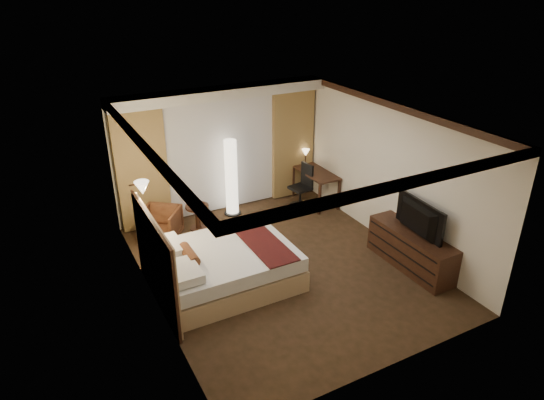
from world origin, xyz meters
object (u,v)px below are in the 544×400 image
dresser (411,250)px  television (414,216)px  armchair (160,223)px  side_table (198,217)px  bed (225,266)px  floor_lamp (231,178)px  desk (315,187)px  office_chair (300,186)px

dresser → television: television is taller
armchair → side_table: (0.78, 0.05, -0.09)m
bed → television: television is taller
armchair → television: (3.57, -3.03, 0.66)m
side_table → floor_lamp: (0.90, 0.31, 0.58)m
armchair → floor_lamp: floor_lamp is taller
bed → floor_lamp: size_ratio=1.33×
armchair → floor_lamp: (1.67, 0.36, 0.48)m
bed → television: bearing=-19.2°
desk → television: 3.09m
office_chair → television: 3.05m
desk → dresser: size_ratio=0.69×
dresser → floor_lamp: bearing=119.7°
bed → office_chair: office_chair is taller
bed → dresser: size_ratio=1.27×
office_chair → armchair: bearing=170.9°
armchair → office_chair: office_chair is taller
floor_lamp → desk: 1.97m
bed → side_table: (0.25, 2.01, -0.06)m
desk → dresser: 3.02m
office_chair → bed: bearing=-151.7°
armchair → office_chair: bearing=36.4°
desk → armchair: bearing=179.9°
office_chair → side_table: bearing=169.5°
floor_lamp → television: bearing=-60.7°
armchair → dresser: (3.60, -3.03, -0.02)m
side_table → television: 4.22m
armchair → television: bearing=-2.9°
dresser → television: 0.67m
office_chair → dresser: bearing=-88.9°
armchair → floor_lamp: size_ratio=0.42×
bed → floor_lamp: (1.15, 2.32, 0.51)m
floor_lamp → desk: bearing=-10.9°
dresser → side_table: bearing=132.6°
desk → dresser: desk is taller
dresser → bed: bearing=161.0°
floor_lamp → bed: bearing=-116.4°
television → floor_lamp: bearing=33.8°
bed → armchair: armchair is taller
floor_lamp → dresser: floor_lamp is taller
office_chair → dresser: size_ratio=0.57×
armchair → television: television is taller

